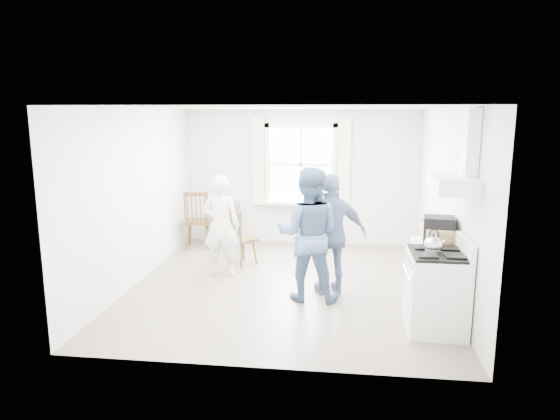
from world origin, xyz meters
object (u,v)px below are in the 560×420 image
object	(u,v)px
windsor_chair_b	(237,232)
stereo_stack	(439,230)
person_left	(221,226)
gas_stove	(436,291)
person_mid	(308,234)
person_right	(331,235)
low_cabinet	(432,275)
windsor_chair_a	(197,214)

from	to	relation	value
windsor_chair_b	stereo_stack	bearing A→B (deg)	-27.82
stereo_stack	person_left	world-z (taller)	person_left
stereo_stack	gas_stove	bearing A→B (deg)	-99.78
person_left	person_mid	size ratio (longest dim) A/B	0.88
person_mid	stereo_stack	bearing A→B (deg)	176.81
gas_stove	person_right	size ratio (longest dim) A/B	0.66
gas_stove	windsor_chair_b	bearing A→B (deg)	142.07
low_cabinet	windsor_chair_a	size ratio (longest dim) A/B	0.81
gas_stove	stereo_stack	world-z (taller)	stereo_stack
stereo_stack	windsor_chair_a	bearing A→B (deg)	147.71
windsor_chair_a	windsor_chair_b	xyz separation A→B (m)	(0.96, -0.91, -0.10)
gas_stove	person_left	bearing A→B (deg)	150.52
gas_stove	windsor_chair_b	size ratio (longest dim) A/B	1.18
stereo_stack	person_right	world-z (taller)	person_right
gas_stove	stereo_stack	distance (m)	0.88
person_left	gas_stove	bearing A→B (deg)	148.60
low_cabinet	person_right	distance (m)	1.44
person_left	person_right	world-z (taller)	person_right
gas_stove	person_right	xyz separation A→B (m)	(-1.25, 1.10, 0.37)
windsor_chair_a	person_right	xyz separation A→B (m)	(2.54, -2.02, 0.18)
low_cabinet	windsor_chair_a	xyz separation A→B (m)	(-3.86, 2.42, 0.22)
windsor_chair_a	windsor_chair_b	size ratio (longest dim) A/B	1.17
low_cabinet	stereo_stack	bearing A→B (deg)	-47.44
low_cabinet	windsor_chair_b	bearing A→B (deg)	152.55
windsor_chair_a	gas_stove	bearing A→B (deg)	-39.46
low_cabinet	person_mid	world-z (taller)	person_mid
person_right	low_cabinet	bearing A→B (deg)	147.66
windsor_chair_a	low_cabinet	bearing A→B (deg)	-32.08
person_left	person_right	distance (m)	1.82
gas_stove	windsor_chair_a	size ratio (longest dim) A/B	1.01
windsor_chair_a	person_mid	bearing A→B (deg)	-45.82
gas_stove	person_mid	distance (m)	1.82
low_cabinet	stereo_stack	distance (m)	0.62
person_mid	person_left	bearing A→B (deg)	-28.48
windsor_chair_b	person_left	distance (m)	0.59
windsor_chair_a	person_right	bearing A→B (deg)	-38.58
person_left	person_mid	xyz separation A→B (m)	(1.42, -0.86, 0.11)
stereo_stack	person_mid	xyz separation A→B (m)	(-1.67, 0.17, -0.16)
gas_stove	windsor_chair_a	bearing A→B (deg)	140.54
person_left	windsor_chair_b	bearing A→B (deg)	-107.29
gas_stove	person_mid	size ratio (longest dim) A/B	0.61
person_left	low_cabinet	bearing A→B (deg)	160.20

